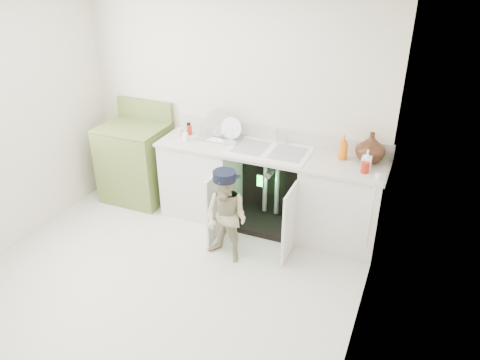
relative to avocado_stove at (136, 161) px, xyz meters
name	(u,v)px	position (x,y,z in m)	size (l,w,h in m)	color
ground	(171,274)	(1.13, -1.18, -0.48)	(3.50, 3.50, 0.00)	#BBB5A4
room_shell	(161,156)	(1.13, -1.18, 0.77)	(6.00, 5.50, 1.26)	silver
counter_run	(271,187)	(1.70, 0.03, -0.01)	(2.44, 1.02, 1.21)	white
avocado_stove	(136,161)	(0.00, 0.00, 0.00)	(0.75, 0.65, 1.16)	olive
repair_worker	(226,217)	(1.52, -0.73, 0.01)	(0.52, 0.64, 0.96)	tan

